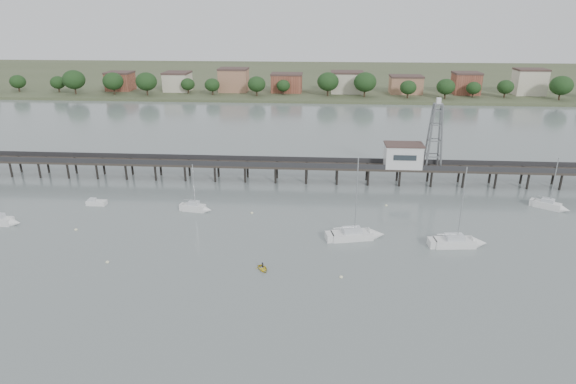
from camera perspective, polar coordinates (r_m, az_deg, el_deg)
name	(u,v)px	position (r m, az deg, el deg)	size (l,w,h in m)	color
ground_plane	(258,353)	(58.21, -3.59, -18.50)	(500.00, 500.00, 0.00)	slate
pier	(291,165)	(109.96, 0.39, 3.20)	(150.00, 5.00, 5.50)	#2D2823
pier_building	(403,155)	(110.48, 13.49, 4.26)	(8.40, 5.40, 5.30)	silver
lattice_tower	(435,136)	(110.63, 17.01, 6.33)	(3.20, 3.20, 15.50)	slate
sailboat_e	(552,206)	(108.40, 28.82, -1.48)	(6.49, 5.31, 11.02)	white
sailboat_d	(463,242)	(85.59, 20.02, -5.65)	(9.11, 3.43, 14.65)	white
sailboat_a	(3,221)	(102.59, -30.68, -3.00)	(7.00, 2.30, 11.56)	white
sailboat_b	(198,208)	(95.70, -10.67, -1.88)	(6.09, 2.64, 9.96)	white
sailboat_c	(361,235)	(84.04, 8.62, -5.05)	(9.73, 4.66, 15.36)	white
white_tender	(96,203)	(104.65, -21.79, -1.18)	(3.92, 1.69, 1.51)	white
yellow_dinghy	(263,270)	(73.94, -3.02, -9.17)	(1.74, 0.50, 2.44)	yellow
dinghy_occupant	(263,270)	(73.94, -3.02, -9.17)	(0.37, 1.01, 0.24)	black
mooring_buoys	(287,239)	(82.91, -0.09, -5.59)	(84.19, 29.22, 0.39)	#FBFBC3
far_shore	(312,77)	(286.60, 2.82, 13.41)	(500.00, 170.00, 10.40)	#475133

